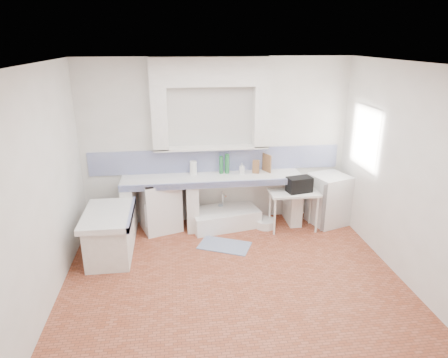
{
  "coord_description": "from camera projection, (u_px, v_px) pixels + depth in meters",
  "views": [
    {
      "loc": [
        -0.7,
        -4.47,
        3.06
      ],
      "look_at": [
        0.0,
        1.0,
        1.1
      ],
      "focal_mm": 31.77,
      "sensor_mm": 36.0,
      "label": 1
    }
  ],
  "objects": [
    {
      "name": "lace_valance",
      "position": [
        371.0,
        114.0,
        6.02
      ],
      "size": [
        0.01,
        0.84,
        0.24
      ],
      "primitive_type": "cube",
      "color": "white",
      "rests_on": "ground"
    },
    {
      "name": "wall_right",
      "position": [
        407.0,
        175.0,
        5.09
      ],
      "size": [
        0.0,
        4.5,
        4.5
      ],
      "primitive_type": "plane",
      "rotation": [
        1.57,
        0.0,
        -1.57
      ],
      "color": "white",
      "rests_on": "ground"
    },
    {
      "name": "stove",
      "position": [
        160.0,
        205.0,
        6.63
      ],
      "size": [
        0.75,
        0.74,
        0.85
      ],
      "primitive_type": "cube",
      "rotation": [
        0.0,
        0.0,
        0.32
      ],
      "color": "white",
      "rests_on": "ground"
    },
    {
      "name": "fridge",
      "position": [
        328.0,
        199.0,
        6.84
      ],
      "size": [
        0.72,
        0.72,
        0.88
      ],
      "primitive_type": "cube",
      "rotation": [
        0.0,
        0.0,
        0.32
      ],
      "color": "white",
      "rests_on": "ground"
    },
    {
      "name": "alcove_mass",
      "position": [
        210.0,
        72.0,
        6.17
      ],
      "size": [
        1.9,
        0.25,
        0.45
      ],
      "primitive_type": "cube",
      "color": "white",
      "rests_on": "ground"
    },
    {
      "name": "green_bottle_b",
      "position": [
        227.0,
        164.0,
        6.68
      ],
      "size": [
        0.1,
        0.1,
        0.34
      ],
      "primitive_type": "cylinder",
      "rotation": [
        0.0,
        0.0,
        0.41
      ],
      "color": "#216A34",
      "rests_on": "counter_slab"
    },
    {
      "name": "counter_lip",
      "position": [
        214.0,
        185.0,
        6.32
      ],
      "size": [
        3.0,
        0.04,
        0.1
      ],
      "primitive_type": "cube",
      "color": "navy",
      "rests_on": "ground"
    },
    {
      "name": "ceiling",
      "position": [
        236.0,
        64.0,
        4.35
      ],
      "size": [
        4.5,
        4.5,
        0.0
      ],
      "primitive_type": "plane",
      "rotation": [
        3.14,
        0.0,
        0.0
      ],
      "color": "white",
      "rests_on": "ground"
    },
    {
      "name": "sink",
      "position": [
        224.0,
        218.0,
        6.82
      ],
      "size": [
        1.24,
        0.83,
        0.27
      ],
      "primitive_type": "cube",
      "rotation": [
        0.0,
        0.0,
        0.2
      ],
      "color": "white",
      "rests_on": "ground"
    },
    {
      "name": "green_bottle_a",
      "position": [
        221.0,
        165.0,
        6.67
      ],
      "size": [
        0.07,
        0.07,
        0.3
      ],
      "primitive_type": "cylinder",
      "rotation": [
        0.0,
        0.0,
        -0.08
      ],
      "color": "#216A34",
      "rests_on": "counter_slab"
    },
    {
      "name": "backsplash",
      "position": [
        217.0,
        160.0,
        6.78
      ],
      "size": [
        4.27,
        0.03,
        0.4
      ],
      "primitive_type": "cube",
      "color": "navy",
      "rests_on": "ground"
    },
    {
      "name": "counter_pier_right",
      "position": [
        293.0,
        200.0,
        6.9
      ],
      "size": [
        0.2,
        0.55,
        0.82
      ],
      "primitive_type": "cube",
      "color": "white",
      "rests_on": "ground"
    },
    {
      "name": "water_bottle_a",
      "position": [
        221.0,
        213.0,
        6.97
      ],
      "size": [
        0.09,
        0.09,
        0.32
      ],
      "primitive_type": "cylinder",
      "rotation": [
        0.0,
        0.0,
        -0.1
      ],
      "color": "silver",
      "rests_on": "ground"
    },
    {
      "name": "peninsula_base",
      "position": [
        110.0,
        237.0,
        5.82
      ],
      "size": [
        0.6,
        1.0,
        0.62
      ],
      "primitive_type": "cube",
      "color": "white",
      "rests_on": "ground"
    },
    {
      "name": "bucket_red",
      "position": [
        214.0,
        217.0,
        6.86
      ],
      "size": [
        0.31,
        0.31,
        0.29
      ],
      "primitive_type": "cylinder",
      "rotation": [
        0.0,
        0.0,
        0.01
      ],
      "color": "#AB1B0D",
      "rests_on": "ground"
    },
    {
      "name": "water_bottle_b",
      "position": [
        229.0,
        214.0,
        7.0
      ],
      "size": [
        0.09,
        0.09,
        0.27
      ],
      "primitive_type": "cylinder",
      "rotation": [
        0.0,
        0.0,
        0.38
      ],
      "color": "silver",
      "rests_on": "ground"
    },
    {
      "name": "soap_bottle",
      "position": [
        242.0,
        168.0,
        6.67
      ],
      "size": [
        0.1,
        0.1,
        0.19
      ],
      "primitive_type": "imported",
      "rotation": [
        0.0,
        0.0,
        -0.11
      ],
      "color": "white",
      "rests_on": "counter_slab"
    },
    {
      "name": "counter_pier_left",
      "position": [
        129.0,
        208.0,
        6.56
      ],
      "size": [
        0.2,
        0.55,
        0.82
      ],
      "primitive_type": "cube",
      "color": "white",
      "rests_on": "ground"
    },
    {
      "name": "black_bag",
      "position": [
        299.0,
        185.0,
        6.49
      ],
      "size": [
        0.44,
        0.3,
        0.25
      ],
      "primitive_type": "cube",
      "rotation": [
        0.0,
        0.0,
        0.2
      ],
      "color": "black",
      "rests_on": "side_table"
    },
    {
      "name": "cutting_board",
      "position": [
        267.0,
        163.0,
        6.77
      ],
      "size": [
        0.11,
        0.21,
        0.31
      ],
      "primitive_type": "cube",
      "rotation": [
        0.0,
        0.0,
        0.43
      ],
      "color": "olive",
      "rests_on": "counter_slab"
    },
    {
      "name": "wall_front",
      "position": [
        275.0,
        274.0,
        2.95
      ],
      "size": [
        4.5,
        0.0,
        4.5
      ],
      "primitive_type": "plane",
      "rotation": [
        -1.57,
        0.0,
        0.0
      ],
      "color": "white",
      "rests_on": "ground"
    },
    {
      "name": "rug",
      "position": [
        224.0,
        245.0,
        6.19
      ],
      "size": [
        0.89,
        0.73,
        0.01
      ],
      "primitive_type": "cube",
      "rotation": [
        0.0,
        0.0,
        -0.43
      ],
      "color": "#374A7F",
      "rests_on": "ground"
    },
    {
      "name": "side_table",
      "position": [
        293.0,
        210.0,
        6.64
      ],
      "size": [
        0.82,
        0.46,
        0.04
      ],
      "primitive_type": "cube",
      "rotation": [
        0.0,
        0.0,
        -0.01
      ],
      "color": "white",
      "rests_on": "ground"
    },
    {
      "name": "floor",
      "position": [
        234.0,
        281.0,
        5.29
      ],
      "size": [
        4.5,
        4.5,
        0.0
      ],
      "primitive_type": "plane",
      "color": "#A05138",
      "rests_on": "ground"
    },
    {
      "name": "paper_towel",
      "position": [
        193.0,
        168.0,
        6.63
      ],
      "size": [
        0.13,
        0.13,
        0.24
      ],
      "primitive_type": "cylinder",
      "rotation": [
        0.0,
        0.0,
        -0.14
      ],
      "color": "white",
      "rests_on": "counter_slab"
    },
    {
      "name": "counter_pier_mid",
      "position": [
        192.0,
        205.0,
        6.69
      ],
      "size": [
        0.2,
        0.55,
        0.82
      ],
      "primitive_type": "cube",
      "color": "white",
      "rests_on": "ground"
    },
    {
      "name": "basin_white",
      "position": [
        265.0,
        223.0,
        6.8
      ],
      "size": [
        0.37,
        0.37,
        0.14
      ],
      "primitive_type": "cylinder",
      "rotation": [
        0.0,
        0.0,
        -0.07
      ],
      "color": "white",
      "rests_on": "ground"
    },
    {
      "name": "peninsula_top",
      "position": [
        108.0,
        215.0,
        5.7
      ],
      "size": [
        0.7,
        1.1,
        0.08
      ],
      "primitive_type": "cube",
      "color": "white",
      "rests_on": "ground"
    },
    {
      "name": "bucket_blue",
      "position": [
        238.0,
        217.0,
        6.86
      ],
      "size": [
        0.35,
        0.35,
        0.3
      ],
      "primitive_type": "cylinder",
      "rotation": [
        0.0,
        0.0,
        0.11
      ],
      "color": "#3885CC",
      "rests_on": "ground"
    },
    {
      "name": "wall_back",
      "position": [
        216.0,
        143.0,
        6.69
      ],
      "size": [
        4.5,
        0.0,
        4.5
      ],
      "primitive_type": "plane",
      "rotation": [
        1.57,
        0.0,
        0.0
      ],
      "color": "white",
      "rests_on": "ground"
    },
    {
      "name": "counter_slab",
      "position": [
        213.0,
        179.0,
        6.58
      ],
      "size": [
        3.0,
        0.6,
        0.08
      ],
      "primitive_type": "cube",
      "color": "white",
      "rests_on": "ground"
    },
    {
      "name": "bucket_orange",
      "position": [
        222.0,
        219.0,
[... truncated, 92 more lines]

